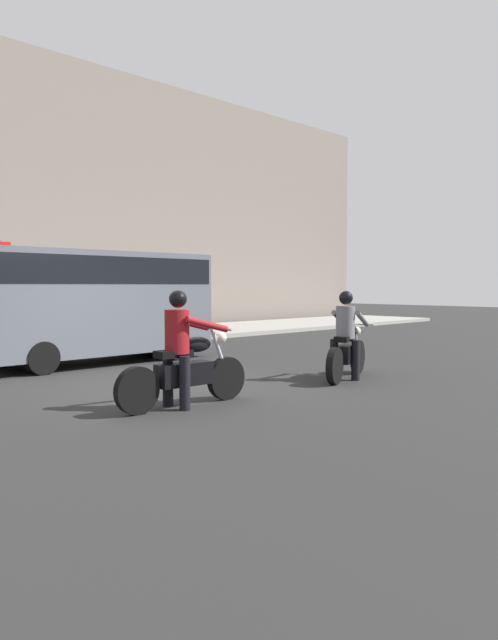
% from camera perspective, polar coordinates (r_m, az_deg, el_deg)
% --- Properties ---
extents(ground_plane, '(80.00, 80.00, 0.00)m').
position_cam_1_polar(ground_plane, '(10.26, -8.93, -6.22)').
color(ground_plane, '#272727').
extents(motorcycle_with_rider_crimson, '(2.18, 0.70, 1.64)m').
position_cam_1_polar(motorcycle_with_rider_crimson, '(8.31, -6.34, -3.79)').
color(motorcycle_with_rider_crimson, black).
rests_on(motorcycle_with_rider_crimson, ground_plane).
extents(motorcycle_with_rider_gray, '(2.02, 0.94, 1.60)m').
position_cam_1_polar(motorcycle_with_rider_gray, '(10.89, 9.41, -2.20)').
color(motorcycle_with_rider_gray, black).
rests_on(motorcycle_with_rider_gray, ground_plane).
extents(parked_van_slate_gray, '(5.15, 1.96, 2.42)m').
position_cam_1_polar(parked_van_slate_gray, '(13.34, -14.78, 1.98)').
color(parked_van_slate_gray, slate).
rests_on(parked_van_slate_gray, ground_plane).
extents(street_sign_post, '(0.44, 0.08, 2.79)m').
position_cam_1_polar(street_sign_post, '(17.74, -22.62, 3.48)').
color(street_sign_post, gray).
rests_on(street_sign_post, sidewalk_slab).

